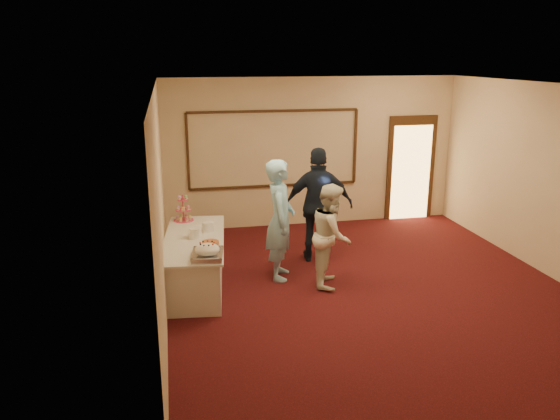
% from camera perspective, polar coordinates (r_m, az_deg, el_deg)
% --- Properties ---
extents(floor, '(7.00, 7.00, 0.00)m').
position_cam_1_polar(floor, '(8.39, 9.45, -8.33)').
color(floor, black).
rests_on(floor, ground).
extents(room_walls, '(6.04, 7.04, 3.02)m').
position_cam_1_polar(room_walls, '(7.78, 10.13, 5.40)').
color(room_walls, beige).
rests_on(room_walls, floor).
extents(wall_molding, '(3.45, 0.04, 1.55)m').
position_cam_1_polar(wall_molding, '(10.92, -0.64, 6.39)').
color(wall_molding, black).
rests_on(wall_molding, room_walls).
extents(doorway, '(1.05, 0.07, 2.20)m').
position_cam_1_polar(doorway, '(11.92, 13.49, 4.22)').
color(doorway, black).
rests_on(doorway, floor).
extents(buffet_table, '(1.12, 2.36, 0.77)m').
position_cam_1_polar(buffet_table, '(8.41, -8.87, -5.35)').
color(buffet_table, silver).
rests_on(buffet_table, floor).
extents(pavlova_tray, '(0.47, 0.61, 0.21)m').
position_cam_1_polar(pavlova_tray, '(7.43, -7.60, -4.32)').
color(pavlova_tray, '#B5B6BC').
rests_on(pavlova_tray, buffet_table).
extents(cupcake_stand, '(0.33, 0.33, 0.48)m').
position_cam_1_polar(cupcake_stand, '(9.11, -10.08, -0.05)').
color(cupcake_stand, '#C33C5F').
rests_on(cupcake_stand, buffet_table).
extents(plate_stack_a, '(0.19, 0.19, 0.16)m').
position_cam_1_polar(plate_stack_a, '(8.25, -8.87, -2.37)').
color(plate_stack_a, white).
rests_on(plate_stack_a, buffet_table).
extents(plate_stack_b, '(0.19, 0.19, 0.15)m').
position_cam_1_polar(plate_stack_b, '(8.52, -7.56, -1.73)').
color(plate_stack_b, white).
rests_on(plate_stack_b, buffet_table).
extents(tart, '(0.28, 0.28, 0.06)m').
position_cam_1_polar(tart, '(7.93, -7.27, -3.47)').
color(tart, white).
rests_on(tart, buffet_table).
extents(man, '(0.60, 0.78, 1.90)m').
position_cam_1_polar(man, '(8.45, 0.02, -1.03)').
color(man, '#91D1F4').
rests_on(man, floor).
extents(woman, '(0.82, 0.92, 1.58)m').
position_cam_1_polar(woman, '(8.28, 5.42, -2.62)').
color(woman, white).
rests_on(woman, floor).
extents(guest, '(1.22, 0.70, 1.95)m').
position_cam_1_polar(guest, '(9.19, 4.06, 0.51)').
color(guest, black).
rests_on(guest, floor).
extents(camera_flash, '(0.07, 0.05, 0.05)m').
position_cam_1_polar(camera_flash, '(8.96, 4.70, 3.19)').
color(camera_flash, white).
rests_on(camera_flash, guest).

